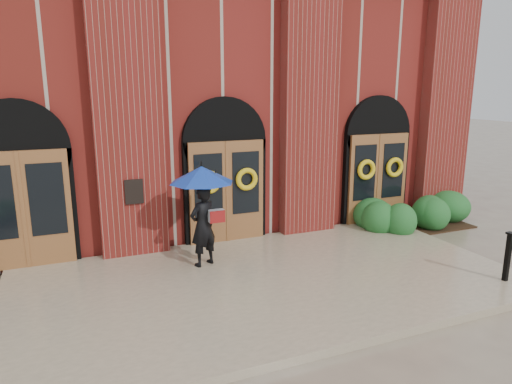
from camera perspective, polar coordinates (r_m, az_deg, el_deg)
ground at (r=9.28m, az=2.03°, el=-11.92°), size 90.00×90.00×0.00m
landing at (r=9.38m, az=1.64°, el=-11.15°), size 10.00×5.30×0.15m
church_building at (r=16.82m, az=-10.65°, el=11.34°), size 16.20×12.53×7.00m
man_with_umbrella at (r=9.62m, az=-6.73°, el=-0.60°), size 1.77×1.77×2.17m
metal_post at (r=10.32m, az=28.96°, el=-6.96°), size 0.15×0.15×1.00m
hedge_wall_right at (r=13.61m, az=18.35°, el=-2.50°), size 3.41×1.37×0.88m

